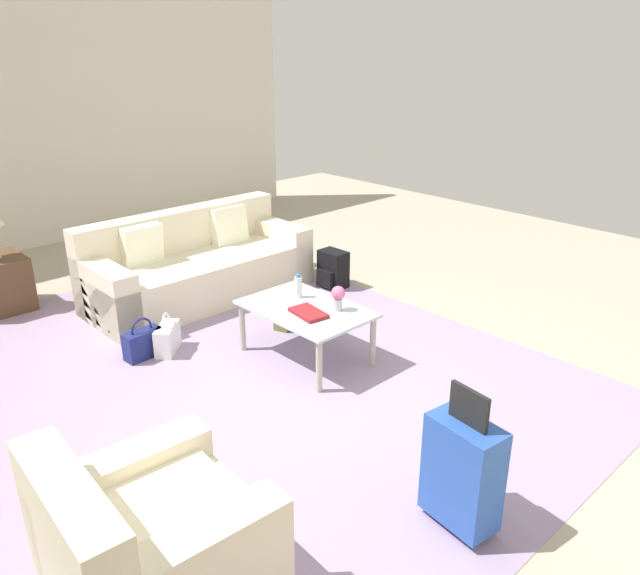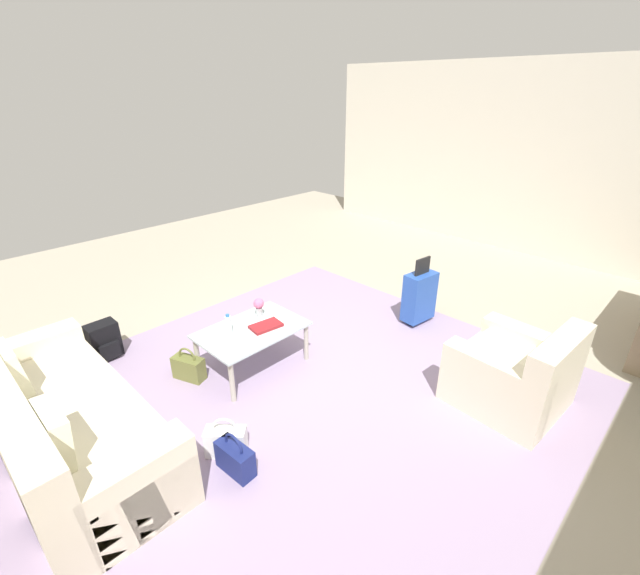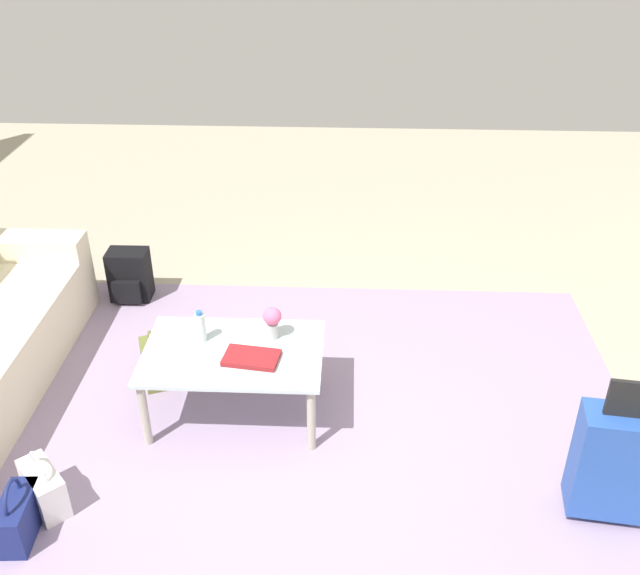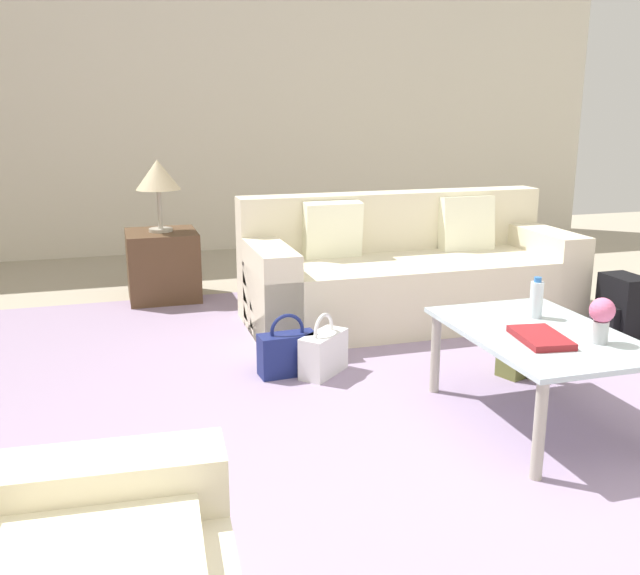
# 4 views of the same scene
# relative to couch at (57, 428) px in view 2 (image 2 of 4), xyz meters

# --- Properties ---
(ground_plane) EXTENTS (12.00, 12.00, 0.00)m
(ground_plane) POSITION_rel_couch_xyz_m (-2.19, 0.60, -0.30)
(ground_plane) COLOR #A89E89
(wall_left) EXTENTS (0.12, 8.00, 3.10)m
(wall_left) POSITION_rel_couch_xyz_m (-7.25, 0.60, 1.25)
(wall_left) COLOR silver
(wall_left) RESTS_ON ground
(area_rug) EXTENTS (5.20, 4.40, 0.01)m
(area_rug) POSITION_rel_couch_xyz_m (-1.59, 0.80, -0.30)
(area_rug) COLOR #9984A3
(area_rug) RESTS_ON ground
(couch) EXTENTS (0.91, 2.27, 0.86)m
(couch) POSITION_rel_couch_xyz_m (0.00, 0.00, 0.00)
(couch) COLOR beige
(couch) RESTS_ON ground
(armchair) EXTENTS (0.95, 0.96, 0.83)m
(armchair) POSITION_rel_couch_xyz_m (-3.09, 2.27, -0.01)
(armchair) COLOR beige
(armchair) RESTS_ON ground
(coffee_table) EXTENTS (1.04, 0.69, 0.46)m
(coffee_table) POSITION_rel_couch_xyz_m (-1.79, 0.10, 0.10)
(coffee_table) COLOR silver
(coffee_table) RESTS_ON ground
(water_bottle) EXTENTS (0.06, 0.06, 0.20)m
(water_bottle) POSITION_rel_couch_xyz_m (-1.59, -0.00, 0.25)
(water_bottle) COLOR silver
(water_bottle) RESTS_ON coffee_table
(coffee_table_book) EXTENTS (0.33, 0.23, 0.03)m
(coffee_table_book) POSITION_rel_couch_xyz_m (-1.91, 0.18, 0.17)
(coffee_table_book) COLOR maroon
(coffee_table_book) RESTS_ON coffee_table
(flower_vase) EXTENTS (0.11, 0.11, 0.21)m
(flower_vase) POSITION_rel_couch_xyz_m (-2.01, -0.05, 0.28)
(flower_vase) COLOR #B2B7BC
(flower_vase) RESTS_ON coffee_table
(suitcase_blue) EXTENTS (0.42, 0.27, 0.85)m
(suitcase_blue) POSITION_rel_couch_xyz_m (-3.79, 0.80, 0.06)
(suitcase_blue) COLOR #2851AD
(suitcase_blue) RESTS_ON ground
(handbag_white) EXTENTS (0.32, 0.33, 0.36)m
(handbag_white) POSITION_rel_couch_xyz_m (-0.91, 0.88, -0.17)
(handbag_white) COLOR white
(handbag_white) RESTS_ON ground
(handbag_olive) EXTENTS (0.25, 0.35, 0.36)m
(handbag_olive) POSITION_rel_couch_xyz_m (-1.22, -0.20, -0.17)
(handbag_olive) COLOR olive
(handbag_olive) RESTS_ON ground
(handbag_navy) EXTENTS (0.16, 0.33, 0.36)m
(handbag_navy) POSITION_rel_couch_xyz_m (-0.86, 1.08, -0.17)
(handbag_navy) COLOR navy
(handbag_navy) RESTS_ON ground
(backpack_black) EXTENTS (0.30, 0.25, 0.40)m
(backpack_black) POSITION_rel_couch_xyz_m (-0.79, -1.19, -0.11)
(backpack_black) COLOR black
(backpack_black) RESTS_ON ground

